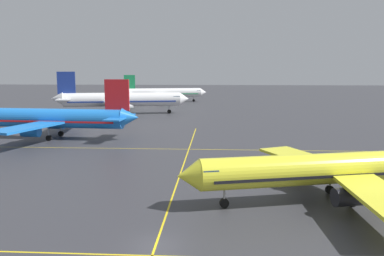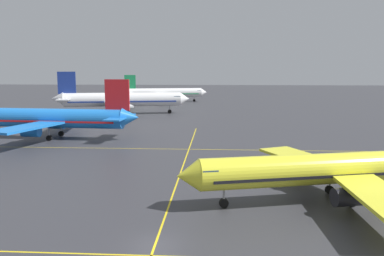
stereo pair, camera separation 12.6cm
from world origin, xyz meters
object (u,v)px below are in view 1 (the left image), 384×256
Objects in this scene: airliner_third_row at (121,100)px; airliner_far_left_stand at (163,93)px; airliner_front_gate at (331,169)px; airliner_second_row at (47,118)px.

airliner_third_row is 45.25m from airliner_far_left_stand.
airliner_far_left_stand is (7.20, 44.67, -0.62)m from airliner_third_row.
airliner_second_row reaches higher than airliner_front_gate.
airliner_front_gate is 89.81m from airliner_third_row.
airliner_third_row is (4.65, 43.44, 0.35)m from airliner_second_row.
airliner_second_row is at bearing -96.11° from airliner_third_row.
airliner_front_gate is 0.92× the size of airliner_far_left_stand.
airliner_front_gate is 128.95m from airliner_far_left_stand.
airliner_third_row is 1.16× the size of airliner_far_left_stand.
airliner_second_row is 1.08× the size of airliner_far_left_stand.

